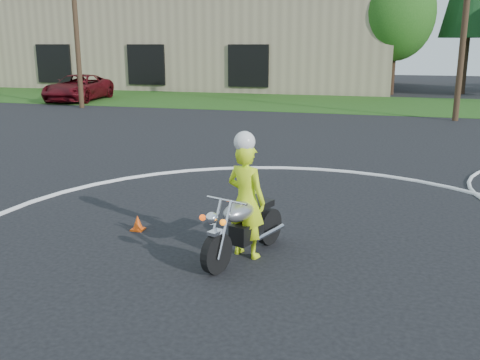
# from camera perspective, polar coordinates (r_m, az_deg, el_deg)

# --- Properties ---
(ground) EXTENTS (120.00, 120.00, 0.00)m
(ground) POSITION_cam_1_polar(r_m,az_deg,el_deg) (7.32, -1.21, -14.77)
(ground) COLOR black
(ground) RESTS_ON ground
(grass_strip) EXTENTS (120.00, 10.00, 0.02)m
(grass_strip) POSITION_cam_1_polar(r_m,az_deg,el_deg) (33.36, 12.24, 7.93)
(grass_strip) COLOR #1E4714
(grass_strip) RESTS_ON ground
(course_markings) EXTENTS (19.05, 19.05, 0.12)m
(course_markings) POSITION_cam_1_polar(r_m,az_deg,el_deg) (11.06, 16.32, -4.97)
(course_markings) COLOR silver
(course_markings) RESTS_ON ground
(primary_motorcycle) EXTENTS (1.08, 2.15, 1.17)m
(primary_motorcycle) POSITION_cam_1_polar(r_m,az_deg,el_deg) (9.03, 0.36, -4.99)
(primary_motorcycle) COLOR black
(primary_motorcycle) RESTS_ON ground
(rider_primary_grp) EXTENTS (0.84, 0.69, 2.18)m
(rider_primary_grp) POSITION_cam_1_polar(r_m,az_deg,el_deg) (9.00, 0.65, -1.82)
(rider_primary_grp) COLOR #D9FF1A
(rider_primary_grp) RESTS_ON ground
(pickup_grp) EXTENTS (3.37, 6.16, 1.64)m
(pickup_grp) POSITION_cam_1_polar(r_m,az_deg,el_deg) (36.07, -16.87, 9.40)
(pickup_grp) COLOR #530911
(pickup_grp) RESTS_ON ground
(warehouse) EXTENTS (41.00, 17.00, 8.30)m
(warehouse) POSITION_cam_1_polar(r_m,az_deg,el_deg) (50.20, -8.19, 14.91)
(warehouse) COLOR tan
(warehouse) RESTS_ON ground
(utility_poles) EXTENTS (41.60, 1.12, 10.00)m
(utility_poles) POSITION_cam_1_polar(r_m,az_deg,el_deg) (27.35, 23.00, 16.71)
(utility_poles) COLOR #473321
(utility_poles) RESTS_ON ground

